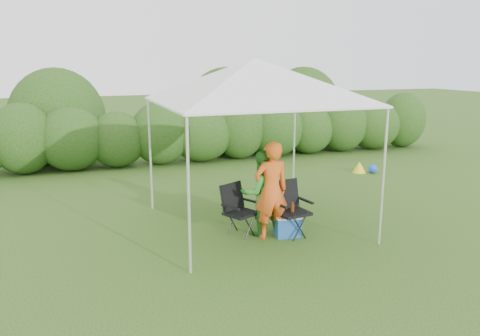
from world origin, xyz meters
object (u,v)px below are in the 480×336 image
object	(u,v)px
chair_left	(237,206)
man	(271,190)
canopy	(254,81)
chair_right	(289,205)
woman	(261,193)
cooler	(288,226)

from	to	relation	value
chair_left	man	world-z (taller)	man
canopy	chair_right	size ratio (longest dim) A/B	3.49
canopy	woman	distance (m)	1.83
chair_left	woman	xyz separation A→B (m)	(0.37, -0.10, 0.21)
canopy	cooler	xyz separation A→B (m)	(0.31, -0.70, -2.29)
canopy	chair_right	world-z (taller)	canopy
chair_right	man	size ratio (longest dim) A/B	0.57
chair_right	man	bearing A→B (deg)	175.08
chair_right	woman	distance (m)	0.50
chair_right	man	world-z (taller)	man
chair_right	chair_left	distance (m)	0.85
chair_left	man	distance (m)	0.64
canopy	woman	bearing A→B (deg)	-96.88
man	woman	xyz separation A→B (m)	(-0.09, 0.22, -0.09)
woman	canopy	bearing A→B (deg)	-96.14
woman	cooler	size ratio (longest dim) A/B	3.02
chair_left	cooler	xyz separation A→B (m)	(0.73, -0.36, -0.30)
chair_left	man	bearing A→B (deg)	-62.40
chair_right	cooler	xyz separation A→B (m)	(-0.06, -0.06, -0.33)
canopy	man	distance (m)	1.80
chair_right	woman	world-z (taller)	woman
woman	cooler	world-z (taller)	woman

